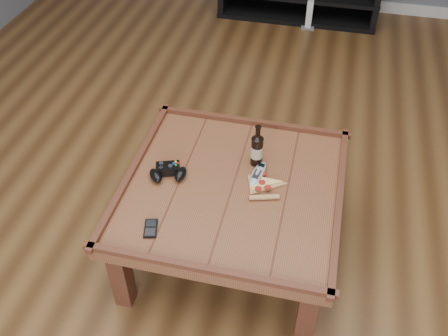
% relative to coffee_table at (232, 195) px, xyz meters
% --- Properties ---
extents(ground, '(6.00, 6.00, 0.00)m').
position_rel_coffee_table_xyz_m(ground, '(0.00, 0.00, -0.39)').
color(ground, '#452A13').
rests_on(ground, ground).
extents(coffee_table, '(1.03, 1.03, 0.48)m').
position_rel_coffee_table_xyz_m(coffee_table, '(0.00, 0.00, 0.00)').
color(coffee_table, '#563118').
rests_on(coffee_table, ground).
extents(beer_bottle, '(0.06, 0.06, 0.23)m').
position_rel_coffee_table_xyz_m(beer_bottle, '(0.08, 0.18, 0.15)').
color(beer_bottle, black).
rests_on(beer_bottle, coffee_table).
extents(game_controller, '(0.19, 0.16, 0.05)m').
position_rel_coffee_table_xyz_m(game_controller, '(-0.31, -0.00, 0.08)').
color(game_controller, black).
rests_on(game_controller, coffee_table).
extents(pizza_slice, '(0.21, 0.27, 0.03)m').
position_rel_coffee_table_xyz_m(pizza_slice, '(0.13, 0.03, 0.07)').
color(pizza_slice, tan).
rests_on(pizza_slice, coffee_table).
extents(smartphone, '(0.08, 0.11, 0.01)m').
position_rel_coffee_table_xyz_m(smartphone, '(-0.28, -0.33, 0.07)').
color(smartphone, black).
rests_on(smartphone, coffee_table).
extents(remote_control, '(0.09, 0.19, 0.03)m').
position_rel_coffee_table_xyz_m(remote_control, '(0.10, 0.10, 0.07)').
color(remote_control, '#949AA0').
rests_on(remote_control, coffee_table).
extents(game_console, '(0.12, 0.21, 0.26)m').
position_rel_coffee_table_xyz_m(game_console, '(0.12, 2.58, -0.27)').
color(game_console, slate).
rests_on(game_console, ground).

